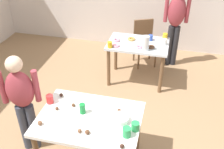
% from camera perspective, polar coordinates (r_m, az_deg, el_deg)
% --- Properties ---
extents(dining_table_near, '(1.13, 0.82, 0.75)m').
position_cam_1_polar(dining_table_near, '(2.99, -4.87, -10.74)').
color(dining_table_near, white).
rests_on(dining_table_near, ground_plane).
extents(dining_table_far, '(1.02, 0.67, 0.75)m').
position_cam_1_polar(dining_table_far, '(4.52, 5.64, 5.47)').
color(dining_table_far, silver).
rests_on(dining_table_far, ground_plane).
extents(chair_far_table, '(0.53, 0.53, 0.87)m').
position_cam_1_polar(chair_far_table, '(5.19, 7.04, 7.55)').
color(chair_far_table, brown).
rests_on(chair_far_table, ground_plane).
extents(person_girl_near, '(0.45, 0.29, 1.37)m').
position_cam_1_polar(person_girl_near, '(3.25, -19.02, -4.92)').
color(person_girl_near, '#383D4C').
rests_on(person_girl_near, ground_plane).
extents(person_adult_far, '(0.46, 0.24, 1.60)m').
position_cam_1_polar(person_adult_far, '(5.02, 13.73, 11.80)').
color(person_adult_far, '#28282D').
rests_on(person_adult_far, ground_plane).
extents(mixing_bowl, '(0.19, 0.19, 0.07)m').
position_cam_1_polar(mixing_bowl, '(2.84, 1.74, -9.67)').
color(mixing_bowl, white).
rests_on(mixing_bowl, dining_table_near).
extents(soda_can, '(0.07, 0.07, 0.12)m').
position_cam_1_polar(soda_can, '(2.95, -6.45, -7.38)').
color(soda_can, '#198438').
rests_on(soda_can, dining_table_near).
extents(fork_near, '(0.17, 0.02, 0.01)m').
position_cam_1_polar(fork_near, '(3.10, -4.26, -6.21)').
color(fork_near, silver).
rests_on(fork_near, dining_table_near).
extents(cup_near_0, '(0.09, 0.09, 0.11)m').
position_cam_1_polar(cup_near_0, '(2.68, 3.23, -12.41)').
color(cup_near_0, green).
rests_on(cup_near_0, dining_table_near).
extents(cup_near_1, '(0.08, 0.08, 0.10)m').
position_cam_1_polar(cup_near_1, '(3.16, -13.39, -5.23)').
color(cup_near_1, red).
rests_on(cup_near_1, dining_table_near).
extents(cup_near_2, '(0.09, 0.09, 0.10)m').
position_cam_1_polar(cup_near_2, '(2.75, 5.12, -11.19)').
color(cup_near_2, green).
rests_on(cup_near_2, dining_table_near).
extents(cake_ball_0, '(0.05, 0.05, 0.05)m').
position_cam_1_polar(cake_ball_0, '(2.73, -5.39, -12.37)').
color(cake_ball_0, brown).
rests_on(cake_ball_0, dining_table_near).
extents(cake_ball_1, '(0.04, 0.04, 0.04)m').
position_cam_1_polar(cake_ball_1, '(2.60, 2.19, -15.32)').
color(cake_ball_1, '#3D2319').
rests_on(cake_ball_1, dining_table_near).
extents(cake_ball_2, '(0.04, 0.04, 0.04)m').
position_cam_1_polar(cake_ball_2, '(2.75, -7.08, -12.10)').
color(cake_ball_2, brown).
rests_on(cake_ball_2, dining_table_near).
extents(cake_ball_3, '(0.04, 0.04, 0.04)m').
position_cam_1_polar(cake_ball_3, '(3.06, -11.91, -7.24)').
color(cake_ball_3, brown).
rests_on(cake_ball_3, dining_table_near).
extents(cake_ball_4, '(0.05, 0.05, 0.05)m').
position_cam_1_polar(cake_ball_4, '(2.91, -15.43, -10.15)').
color(cake_ball_4, brown).
rests_on(cake_ball_4, dining_table_near).
extents(cake_ball_5, '(0.04, 0.04, 0.04)m').
position_cam_1_polar(cake_ball_5, '(3.24, -11.00, -4.38)').
color(cake_ball_5, '#3D2319').
rests_on(cake_ball_5, dining_table_near).
extents(cake_ball_6, '(0.04, 0.04, 0.04)m').
position_cam_1_polar(cake_ball_6, '(3.07, -8.42, -6.59)').
color(cake_ball_6, brown).
rests_on(cake_ball_6, dining_table_near).
extents(cake_ball_7, '(0.04, 0.04, 0.04)m').
position_cam_1_polar(cake_ball_7, '(2.97, 1.55, -7.83)').
color(cake_ball_7, brown).
rests_on(cake_ball_7, dining_table_near).
extents(pitcher_far, '(0.11, 0.11, 0.24)m').
position_cam_1_polar(pitcher_far, '(4.19, 7.34, 6.77)').
color(pitcher_far, white).
rests_on(pitcher_far, dining_table_far).
extents(cup_far_0, '(0.08, 0.08, 0.10)m').
position_cam_1_polar(cup_far_0, '(4.56, 8.37, 7.93)').
color(cup_far_0, '#3351B2').
rests_on(cup_far_0, dining_table_far).
extents(cup_far_1, '(0.08, 0.08, 0.11)m').
position_cam_1_polar(cup_far_1, '(4.27, -0.47, 6.52)').
color(cup_far_1, yellow).
rests_on(cup_far_1, dining_table_far).
extents(cup_far_2, '(0.08, 0.08, 0.10)m').
position_cam_1_polar(cup_far_2, '(4.45, 11.34, 6.98)').
color(cup_far_2, white).
rests_on(cup_far_2, dining_table_far).
extents(cup_far_3, '(0.08, 0.08, 0.10)m').
position_cam_1_polar(cup_far_3, '(4.65, 11.47, 8.16)').
color(cup_far_3, yellow).
rests_on(cup_far_3, dining_table_far).
extents(donut_far_0, '(0.13, 0.13, 0.04)m').
position_cam_1_polar(donut_far_0, '(4.55, 4.24, 7.73)').
color(donut_far_0, gold).
rests_on(donut_far_0, dining_table_far).
extents(donut_far_1, '(0.12, 0.12, 0.04)m').
position_cam_1_polar(donut_far_1, '(4.32, 0.87, 6.35)').
color(donut_far_1, pink).
rests_on(donut_far_1, dining_table_far).
extents(donut_far_2, '(0.11, 0.11, 0.03)m').
position_cam_1_polar(donut_far_2, '(4.31, 5.89, 6.04)').
color(donut_far_2, pink).
rests_on(donut_far_2, dining_table_far).
extents(donut_far_3, '(0.12, 0.12, 0.04)m').
position_cam_1_polar(donut_far_3, '(4.50, 0.96, 7.53)').
color(donut_far_3, pink).
rests_on(donut_far_3, dining_table_far).
extents(donut_far_4, '(0.12, 0.12, 0.03)m').
position_cam_1_polar(donut_far_4, '(4.32, 8.53, 5.96)').
color(donut_far_4, brown).
rests_on(donut_far_4, dining_table_far).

